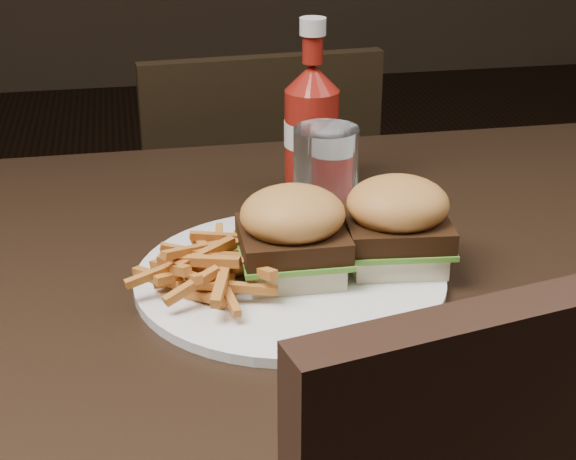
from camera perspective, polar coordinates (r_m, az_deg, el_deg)
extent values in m
cube|color=black|center=(0.84, 2.77, -4.40)|extent=(1.20, 0.80, 0.04)
cube|color=black|center=(1.59, -2.90, -1.80)|extent=(0.40, 0.40, 0.04)
cylinder|color=white|center=(0.82, 0.13, -3.14)|extent=(0.29, 0.29, 0.01)
cube|color=#C9B096|center=(0.81, 0.30, -2.22)|extent=(0.09, 0.08, 0.02)
cube|color=beige|center=(0.84, 6.94, -1.46)|extent=(0.09, 0.09, 0.02)
cylinder|color=maroon|center=(1.01, 1.53, 5.65)|extent=(0.08, 0.08, 0.12)
cylinder|color=white|center=(0.92, 2.45, 3.44)|extent=(0.09, 0.09, 0.11)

